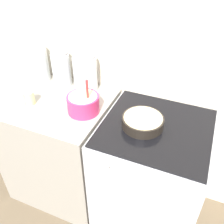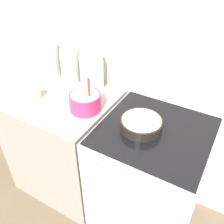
% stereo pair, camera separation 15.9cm
% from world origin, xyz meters
% --- Properties ---
extents(wall_back, '(4.56, 0.05, 2.40)m').
position_xyz_m(wall_back, '(0.00, 0.70, 1.20)').
color(wall_back, beige).
rests_on(wall_back, ground_plane).
extents(countertop_cabinet, '(0.78, 0.67, 0.93)m').
position_xyz_m(countertop_cabinet, '(-0.39, 0.34, 0.47)').
color(countertop_cabinet, '#9E998E').
rests_on(countertop_cabinet, ground_plane).
extents(stove, '(0.70, 0.69, 0.93)m').
position_xyz_m(stove, '(0.36, 0.34, 0.47)').
color(stove, silver).
rests_on(stove, ground_plane).
extents(mixing_bowl, '(0.21, 0.21, 0.25)m').
position_xyz_m(mixing_bowl, '(-0.13, 0.31, 1.00)').
color(mixing_bowl, '#E0336B').
rests_on(mixing_bowl, countertop_cabinet).
extents(baking_pan, '(0.26, 0.26, 0.07)m').
position_xyz_m(baking_pan, '(0.28, 0.31, 0.97)').
color(baking_pan, black).
rests_on(baking_pan, stove).
extents(storage_jar_left, '(0.15, 0.15, 0.28)m').
position_xyz_m(storage_jar_left, '(-0.66, 0.57, 1.05)').
color(storage_jar_left, silver).
rests_on(storage_jar_left, countertop_cabinet).
extents(storage_jar_middle, '(0.14, 0.14, 0.27)m').
position_xyz_m(storage_jar_middle, '(-0.45, 0.57, 1.05)').
color(storage_jar_middle, silver).
rests_on(storage_jar_middle, countertop_cabinet).
extents(storage_jar_right, '(0.18, 0.18, 0.28)m').
position_xyz_m(storage_jar_right, '(-0.25, 0.57, 1.05)').
color(storage_jar_right, silver).
rests_on(storage_jar_right, countertop_cabinet).
extents(tin_can, '(0.07, 0.07, 0.09)m').
position_xyz_m(tin_can, '(-0.52, 0.24, 0.98)').
color(tin_can, beige).
rests_on(tin_can, countertop_cabinet).
extents(recipe_page, '(0.24, 0.24, 0.01)m').
position_xyz_m(recipe_page, '(-0.38, 0.13, 0.94)').
color(recipe_page, white).
rests_on(recipe_page, countertop_cabinet).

